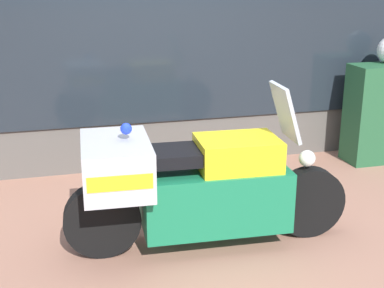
% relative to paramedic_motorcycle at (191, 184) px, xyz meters
% --- Properties ---
extents(ground_plane, '(60.00, 60.00, 0.00)m').
position_rel_paramedic_motorcycle_xyz_m(ground_plane, '(0.13, 0.15, -0.56)').
color(ground_plane, '#9E6B56').
extents(shop_building, '(6.34, 0.55, 3.61)m').
position_rel_paramedic_motorcycle_xyz_m(shop_building, '(-0.28, 2.15, 1.26)').
color(shop_building, '#56514C').
rests_on(shop_building, ground).
extents(window_display, '(4.99, 0.30, 1.78)m').
position_rel_paramedic_motorcycle_xyz_m(window_display, '(0.51, 2.18, -0.12)').
color(window_display, slate).
rests_on(window_display, ground).
extents(paramedic_motorcycle, '(2.36, 0.82, 1.34)m').
position_rel_paramedic_motorcycle_xyz_m(paramedic_motorcycle, '(0.00, 0.00, 0.00)').
color(paramedic_motorcycle, black).
rests_on(paramedic_motorcycle, ground).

